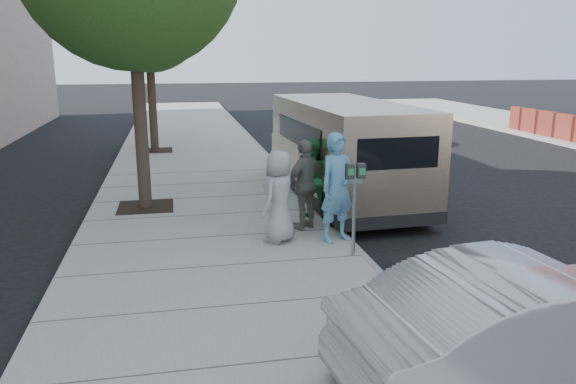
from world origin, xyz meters
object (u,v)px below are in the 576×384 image
(person_striped_polo, at_px, (306,185))
(person_gray_shirt, at_px, (279,196))
(person_officer, at_px, (337,188))
(person_green_shirt, at_px, (312,177))
(tree_far, at_px, (148,9))
(sedan, at_px, (540,327))
(van, at_px, (343,149))
(parking_meter, at_px, (355,190))

(person_striped_polo, bearing_deg, person_gray_shirt, 12.34)
(person_gray_shirt, height_order, person_striped_polo, person_striped_polo)
(person_striped_polo, bearing_deg, person_officer, 82.14)
(person_green_shirt, bearing_deg, person_officer, 102.42)
(person_gray_shirt, relative_size, person_striped_polo, 0.96)
(tree_far, xyz_separation_m, person_striped_polo, (3.07, -9.83, -3.87))
(tree_far, bearing_deg, sedan, -74.50)
(van, relative_size, sedan, 1.50)
(parking_meter, distance_m, van, 4.23)
(tree_far, xyz_separation_m, van, (4.55, -7.38, -3.63))
(tree_far, relative_size, person_striped_polo, 3.74)
(van, xyz_separation_m, person_striped_polo, (-1.48, -2.45, -0.24))
(tree_far, bearing_deg, parking_meter, -73.03)
(sedan, bearing_deg, person_gray_shirt, 14.40)
(person_officer, relative_size, person_striped_polo, 1.13)
(van, xyz_separation_m, person_green_shirt, (-1.14, -1.59, -0.29))
(person_officer, distance_m, person_striped_polo, 0.91)
(van, xyz_separation_m, person_officer, (-1.09, -3.27, -0.12))
(person_officer, height_order, person_green_shirt, person_officer)
(person_green_shirt, bearing_deg, van, -114.69)
(tree_far, distance_m, parking_meter, 12.53)
(van, relative_size, person_green_shirt, 4.00)
(parking_meter, xyz_separation_m, van, (1.04, 4.10, -0.04))
(parking_meter, relative_size, van, 0.24)
(sedan, xyz_separation_m, person_gray_shirt, (-1.83, 4.86, 0.27))
(parking_meter, height_order, van, van)
(parking_meter, relative_size, person_officer, 0.80)
(parking_meter, height_order, person_green_shirt, person_green_shirt)
(van, distance_m, sedan, 7.98)
(person_officer, bearing_deg, van, 49.80)
(van, height_order, person_striped_polo, van)
(tree_far, relative_size, person_gray_shirt, 3.91)
(van, height_order, person_officer, van)
(parking_meter, height_order, person_gray_shirt, person_gray_shirt)
(parking_meter, height_order, sedan, parking_meter)
(parking_meter, bearing_deg, person_green_shirt, 92.65)
(parking_meter, distance_m, person_gray_shirt, 1.50)
(person_green_shirt, bearing_deg, person_striped_polo, 79.16)
(tree_far, relative_size, sedan, 1.50)
(sedan, xyz_separation_m, person_officer, (-0.80, 4.69, 0.42))
(tree_far, height_order, person_gray_shirt, tree_far)
(person_officer, bearing_deg, sedan, -102.00)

